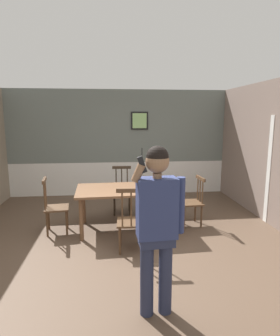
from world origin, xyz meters
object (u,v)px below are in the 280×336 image
(chair_by_doorway, at_px, (122,192))
(chair_at_table_head, at_px, (131,221))
(chair_opposite_corner, at_px, (55,207))
(person_figure, at_px, (157,220))
(dining_table, at_px, (126,193))
(chair_near_window, at_px, (192,202))

(chair_by_doorway, distance_m, chair_at_table_head, 1.80)
(chair_opposite_corner, bearing_deg, chair_at_table_head, 50.25)
(chair_by_doorway, relative_size, person_figure, 0.56)
(person_figure, bearing_deg, chair_at_table_head, -87.54)
(chair_opposite_corner, bearing_deg, chair_by_doorway, 120.60)
(dining_table, relative_size, person_figure, 1.02)
(chair_near_window, height_order, chair_opposite_corner, chair_opposite_corner)
(chair_near_window, xyz_separation_m, person_figure, (-1.08, -2.43, 0.58))
(chair_near_window, distance_m, chair_opposite_corner, 2.56)
(chair_by_doorway, xyz_separation_m, chair_at_table_head, (0.07, -1.80, 0.02))
(chair_by_doorway, xyz_separation_m, chair_opposite_corner, (-1.24, -0.96, 0.01))
(dining_table, bearing_deg, chair_near_window, 2.51)
(chair_by_doorway, bearing_deg, person_figure, 95.90)
(chair_near_window, distance_m, chair_by_doorway, 1.56)
(chair_by_doorway, bearing_deg, chair_near_window, 149.04)
(dining_table, relative_size, chair_by_doorway, 1.81)
(chair_at_table_head, bearing_deg, dining_table, 95.19)
(chair_at_table_head, distance_m, person_figure, 1.58)
(person_figure, bearing_deg, chair_opposite_corner, -61.34)
(chair_opposite_corner, bearing_deg, person_figure, 25.53)
(chair_by_doorway, distance_m, person_figure, 3.33)
(dining_table, height_order, chair_by_doorway, chair_by_doorway)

